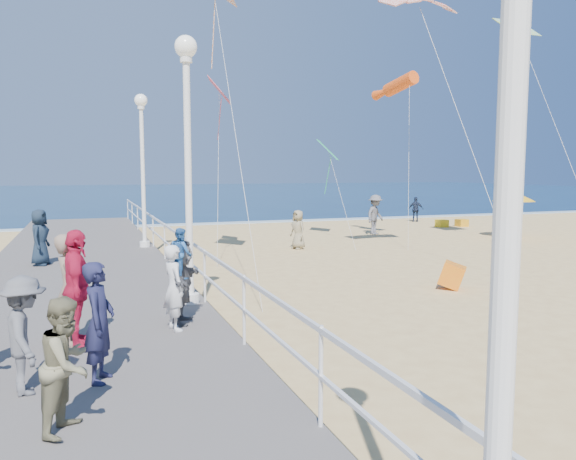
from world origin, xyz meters
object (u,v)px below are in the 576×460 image
object	(u,v)px
spectator_2	(24,335)
spectator_5	(181,281)
lamp_post_mid	(188,142)
woman_holding_toddler	(174,288)
lamp_post_near	(514,56)
toddler_held	(181,253)
spectator_3	(77,288)
beach_walker_b	(416,209)
beach_chair_left	(442,223)
beach_chair_right	(462,223)
lamp_post_far	(142,154)
box_kite	(452,278)
beach_walker_c	(298,230)
spectator_1	(67,364)
spectator_0	(99,322)
beach_umbrella	(514,196)
beach_walker_a	(375,215)
spectator_6	(70,289)
spectator_4	(40,237)

from	to	relation	value
spectator_2	spectator_5	distance (m)	3.41
lamp_post_mid	woman_holding_toddler	world-z (taller)	lamp_post_mid
lamp_post_near	toddler_held	xyz separation A→B (m)	(-0.44, 7.33, -1.97)
spectator_3	beach_walker_b	size ratio (longest dim) A/B	1.21
lamp_post_near	beach_chair_left	xyz separation A→B (m)	(16.40, 23.57, -3.46)
beach_chair_right	lamp_post_far	bearing A→B (deg)	-162.81
lamp_post_near	lamp_post_far	size ratio (longest dim) A/B	1.00
lamp_post_mid	spectator_5	distance (m)	2.91
woman_holding_toddler	box_kite	bearing A→B (deg)	-83.68
beach_walker_c	beach_chair_left	world-z (taller)	beach_walker_c
lamp_post_near	box_kite	xyz separation A→B (m)	(7.01, 9.87, -3.36)
spectator_5	lamp_post_near	bearing A→B (deg)	-157.22
spectator_5	beach_chair_right	world-z (taller)	spectator_5
spectator_1	spectator_5	xyz separation A→B (m)	(1.79, 3.75, 0.04)
spectator_0	beach_umbrella	size ratio (longest dim) A/B	0.73
spectator_3	box_kite	xyz separation A→B (m)	(9.13, 3.06, -1.01)
toddler_held	beach_walker_b	world-z (taller)	toddler_held
beach_walker_a	beach_chair_right	world-z (taller)	beach_walker_a
toddler_held	spectator_2	xyz separation A→B (m)	(-2.27, -2.27, -0.56)
spectator_0	beach_umbrella	world-z (taller)	beach_umbrella
lamp_post_near	spectator_1	bearing A→B (deg)	119.91
toddler_held	spectator_6	distance (m)	1.88
toddler_held	beach_walker_c	size ratio (longest dim) A/B	0.57
box_kite	toddler_held	bearing A→B (deg)	148.84
woman_holding_toddler	spectator_3	world-z (taller)	spectator_3
spectator_4	spectator_5	world-z (taller)	spectator_4
lamp_post_near	spectator_5	size ratio (longest dim) A/B	3.54
beach_walker_a	beach_umbrella	bearing A→B (deg)	-64.19
spectator_4	beach_walker_c	xyz separation A→B (m)	(9.12, 3.23, -0.43)
beach_umbrella	beach_chair_right	distance (m)	5.50
spectator_6	spectator_3	bearing A→B (deg)	-151.35
beach_chair_right	spectator_3	bearing A→B (deg)	-139.87
spectator_4	spectator_5	xyz separation A→B (m)	(2.78, -7.47, -0.05)
woman_holding_toddler	spectator_4	bearing A→B (deg)	5.16
spectator_0	beach_walker_c	distance (m)	15.25
lamp_post_mid	spectator_4	bearing A→B (deg)	117.83
beach_chair_right	lamp_post_near	bearing A→B (deg)	-126.93
spectator_4	beach_walker_c	world-z (taller)	spectator_4
lamp_post_mid	spectator_3	xyz separation A→B (m)	(-2.12, -2.20, -2.35)
lamp_post_near	spectator_2	bearing A→B (deg)	118.17
lamp_post_mid	spectator_5	bearing A→B (deg)	-106.22
spectator_0	spectator_6	size ratio (longest dim) A/B	0.90
woman_holding_toddler	beach_chair_right	size ratio (longest dim) A/B	2.66
spectator_2	beach_walker_a	xyz separation A→B (m)	(13.99, 16.67, -0.17)
spectator_1	lamp_post_mid	bearing A→B (deg)	2.42
spectator_2	beach_chair_right	bearing A→B (deg)	-58.22
spectator_1	spectator_3	bearing A→B (deg)	23.98
lamp_post_near	spectator_6	world-z (taller)	lamp_post_near
beach_walker_a	spectator_0	bearing A→B (deg)	-159.66
lamp_post_mid	spectator_3	distance (m)	3.86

